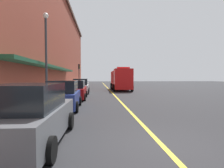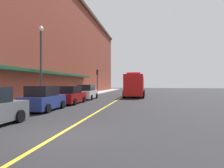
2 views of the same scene
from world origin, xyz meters
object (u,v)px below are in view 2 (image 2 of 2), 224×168
(parking_meter_0, at_px, (73,91))
(parked_car_2, at_px, (71,95))
(fire_truck, at_px, (135,86))
(parking_meter_1, at_px, (74,91))
(parked_car_1, at_px, (44,99))
(street_lamp_left, at_px, (41,56))
(parked_car_3, at_px, (87,92))
(traffic_light_near, at_px, (97,77))

(parking_meter_0, bearing_deg, parked_car_2, -73.12)
(fire_truck, distance_m, parking_meter_1, 9.40)
(parked_car_1, relative_size, street_lamp_left, 0.61)
(parked_car_1, bearing_deg, parked_car_2, -2.55)
(parked_car_1, height_order, parked_car_2, parked_car_1)
(fire_truck, relative_size, street_lamp_left, 1.14)
(parked_car_2, bearing_deg, parked_car_3, -0.48)
(parked_car_2, xyz_separation_m, parking_meter_0, (-1.45, 4.78, 0.25))
(parked_car_3, relative_size, parking_meter_1, 3.57)
(parked_car_3, xyz_separation_m, traffic_light_near, (-1.37, 11.49, 2.31))
(street_lamp_left, bearing_deg, parking_meter_0, 84.89)
(parked_car_3, bearing_deg, parking_meter_1, 116.60)
(parked_car_2, bearing_deg, traffic_light_near, 3.96)
(traffic_light_near, bearing_deg, parking_meter_0, -90.28)
(fire_truck, bearing_deg, parked_car_2, -26.70)
(fire_truck, bearing_deg, street_lamp_left, -30.27)
(parked_car_3, height_order, fire_truck, fire_truck)
(parking_meter_1, bearing_deg, parking_meter_0, -90.00)
(parked_car_3, bearing_deg, parking_meter_0, 120.73)
(parked_car_2, bearing_deg, parking_meter_0, 16.22)
(street_lamp_left, relative_size, traffic_light_near, 1.61)
(parked_car_1, height_order, parking_meter_0, parked_car_1)
(parked_car_2, bearing_deg, street_lamp_left, 132.71)
(parked_car_3, xyz_separation_m, parking_meter_1, (-1.43, -0.77, 0.22))
(traffic_light_near, bearing_deg, parked_car_1, -86.72)
(parked_car_2, height_order, traffic_light_near, traffic_light_near)
(parking_meter_0, distance_m, parking_meter_1, 0.14)
(parked_car_3, distance_m, parking_meter_1, 1.64)
(parked_car_3, bearing_deg, parked_car_1, 177.79)
(parked_car_1, relative_size, traffic_light_near, 0.98)
(parked_car_2, bearing_deg, fire_truck, -27.81)
(parked_car_1, relative_size, fire_truck, 0.54)
(parking_meter_1, distance_m, traffic_light_near, 12.44)
(parking_meter_0, height_order, traffic_light_near, traffic_light_near)
(parked_car_2, bearing_deg, parking_meter_1, 15.77)
(parked_car_2, height_order, parking_meter_0, parked_car_2)
(street_lamp_left, bearing_deg, parked_car_3, 75.07)
(parking_meter_1, bearing_deg, parked_car_2, -73.57)
(parked_car_1, xyz_separation_m, parked_car_3, (0.09, 10.82, 0.01))
(parking_meter_1, height_order, street_lamp_left, street_lamp_left)
(street_lamp_left, bearing_deg, fire_truck, 59.27)
(parked_car_2, relative_size, parking_meter_1, 3.49)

